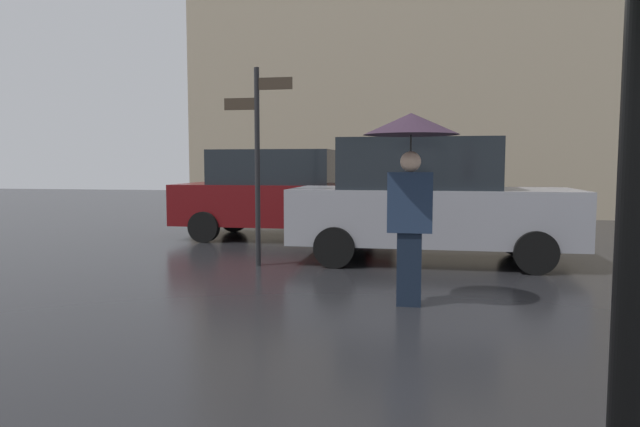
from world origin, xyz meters
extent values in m
cylinder|color=black|center=(0.43, -1.13, 1.29)|extent=(0.09, 0.09, 2.58)
cube|color=black|center=(-0.21, 3.94, 0.42)|extent=(0.27, 0.17, 0.83)
cube|color=#1E2D47|center=(-0.21, 3.94, 1.17)|extent=(0.50, 0.22, 0.67)
sphere|color=beige|center=(-0.21, 3.94, 1.62)|extent=(0.23, 0.23, 0.23)
cylinder|color=black|center=(-0.21, 3.94, 1.77)|extent=(0.02, 0.02, 0.30)
cone|color=#302030|center=(-0.21, 3.94, 2.04)|extent=(1.06, 1.06, 0.24)
cube|color=#590C0F|center=(-2.96, 9.38, 0.74)|extent=(4.59, 1.88, 0.85)
cube|color=black|center=(-3.19, 9.38, 1.53)|extent=(2.52, 1.73, 0.72)
cylinder|color=black|center=(-1.47, 10.32, 0.32)|extent=(0.63, 0.18, 0.63)
cylinder|color=black|center=(-1.47, 8.44, 0.32)|extent=(0.63, 0.18, 0.63)
cylinder|color=black|center=(-4.45, 10.32, 0.32)|extent=(0.63, 0.18, 0.63)
cylinder|color=black|center=(-4.45, 8.44, 0.32)|extent=(0.63, 0.18, 0.63)
cube|color=gray|center=(0.07, 7.01, 0.76)|extent=(4.54, 1.80, 0.88)
cube|color=black|center=(-0.15, 7.01, 1.60)|extent=(2.50, 1.65, 0.81)
cylinder|color=black|center=(1.55, 7.91, 0.32)|extent=(0.63, 0.18, 0.63)
cylinder|color=black|center=(1.55, 6.11, 0.32)|extent=(0.63, 0.18, 0.63)
cylinder|color=black|center=(-1.40, 7.91, 0.32)|extent=(0.63, 0.18, 0.63)
cylinder|color=black|center=(-1.40, 6.11, 0.32)|extent=(0.63, 0.18, 0.63)
cylinder|color=black|center=(-2.61, 6.10, 1.54)|extent=(0.08, 0.08, 3.07)
cube|color=#33281E|center=(-2.33, 6.10, 2.82)|extent=(0.56, 0.04, 0.18)
cube|color=#33281E|center=(-2.87, 6.10, 2.52)|extent=(0.52, 0.04, 0.18)
camera|label=1|loc=(-0.05, -2.53, 1.60)|focal=32.25mm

